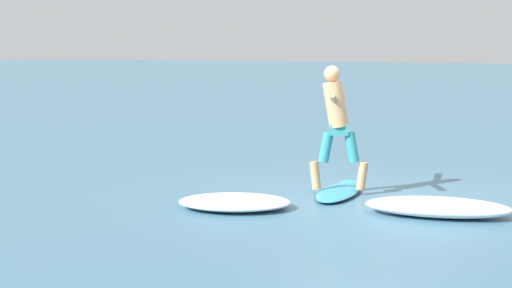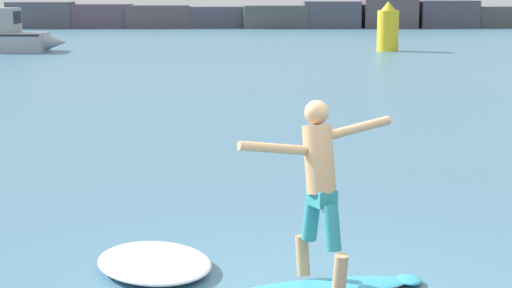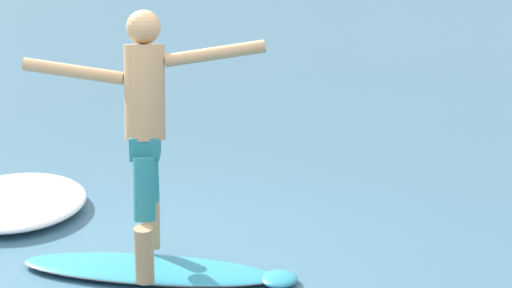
% 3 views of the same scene
% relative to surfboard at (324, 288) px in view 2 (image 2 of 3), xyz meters
% --- Properties ---
extents(rock_jetty_breakwater, '(46.43, 4.97, 2.34)m').
position_rel_surfboard_xyz_m(rock_jetty_breakwater, '(4.83, 61.66, 0.94)').
color(rock_jetty_breakwater, '#4E515A').
rests_on(rock_jetty_breakwater, ground).
extents(surfboard, '(2.03, 1.00, 0.21)m').
position_rel_surfboard_xyz_m(surfboard, '(0.00, 0.00, 0.00)').
color(surfboard, '#339DC0').
rests_on(surfboard, ground).
extents(surfer, '(1.53, 0.90, 1.79)m').
position_rel_surfboard_xyz_m(surfer, '(-0.05, 0.03, 1.09)').
color(surfer, tan).
rests_on(surfer, surfboard).
extents(channel_marker_buoy, '(1.04, 1.04, 2.40)m').
position_rel_surfboard_xyz_m(channel_marker_buoy, '(6.92, 33.87, 1.06)').
color(channel_marker_buoy, yellow).
rests_on(channel_marker_buoy, ground).
extents(wave_foam_at_tail, '(1.64, 1.82, 0.17)m').
position_rel_surfboard_xyz_m(wave_foam_at_tail, '(-1.70, 0.73, 0.05)').
color(wave_foam_at_tail, white).
rests_on(wave_foam_at_tail, ground).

